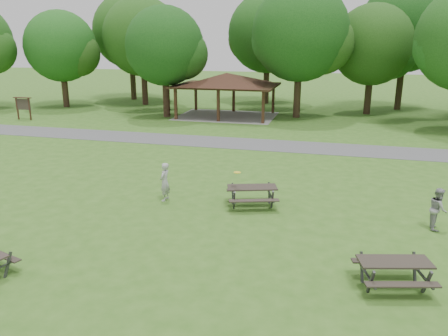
% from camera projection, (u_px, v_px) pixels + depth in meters
% --- Properties ---
extents(ground, '(160.00, 160.00, 0.00)m').
position_uv_depth(ground, '(167.00, 233.00, 15.16)').
color(ground, '#35641C').
rests_on(ground, ground).
extents(asphalt_path, '(120.00, 3.20, 0.02)m').
position_uv_depth(asphalt_path, '(248.00, 144.00, 28.15)').
color(asphalt_path, '#4F4F51').
rests_on(asphalt_path, ground).
extents(pavilion, '(8.60, 7.01, 3.76)m').
position_uv_depth(pavilion, '(227.00, 81.00, 37.55)').
color(pavilion, '#3A2215').
rests_on(pavilion, ground).
extents(notice_board, '(1.60, 0.30, 1.88)m').
position_uv_depth(notice_board, '(23.00, 104.00, 36.35)').
color(notice_board, '#381E14').
rests_on(notice_board, ground).
extents(tree_row_b, '(7.14, 6.80, 9.28)m').
position_uv_depth(tree_row_b, '(62.00, 48.00, 42.33)').
color(tree_row_b, '#322016').
rests_on(tree_row_b, ground).
extents(tree_row_c, '(8.19, 7.80, 10.67)m').
position_uv_depth(tree_row_c, '(143.00, 39.00, 43.64)').
color(tree_row_c, black).
rests_on(tree_row_c, ground).
extents(tree_row_d, '(6.93, 6.60, 9.27)m').
position_uv_depth(tree_row_d, '(166.00, 48.00, 36.61)').
color(tree_row_d, black).
rests_on(tree_row_d, ground).
extents(tree_row_e, '(8.40, 8.00, 11.02)m').
position_uv_depth(tree_row_e, '(301.00, 36.00, 35.97)').
color(tree_row_e, black).
rests_on(tree_row_e, ground).
extents(tree_row_f, '(7.35, 7.00, 9.55)m').
position_uv_depth(tree_row_f, '(374.00, 47.00, 38.03)').
color(tree_row_f, black).
rests_on(tree_row_f, ground).
extents(tree_deep_a, '(8.40, 8.00, 11.38)m').
position_uv_depth(tree_deep_a, '(131.00, 34.00, 47.44)').
color(tree_deep_a, '#2F2115').
rests_on(tree_deep_a, ground).
extents(tree_deep_b, '(8.40, 8.00, 11.13)m').
position_uv_depth(tree_deep_b, '(269.00, 36.00, 44.34)').
color(tree_deep_b, '#322116').
rests_on(tree_deep_b, ground).
extents(tree_deep_c, '(8.82, 8.40, 11.90)m').
position_uv_depth(tree_deep_c, '(407.00, 29.00, 40.10)').
color(tree_deep_c, black).
rests_on(tree_deep_c, ground).
extents(picnic_table_middle, '(2.35, 2.10, 0.85)m').
position_uv_depth(picnic_table_middle, '(252.00, 191.00, 17.47)').
color(picnic_table_middle, '#2B241F').
rests_on(picnic_table_middle, ground).
extents(picnic_table_far, '(2.22, 1.94, 0.82)m').
position_uv_depth(picnic_table_far, '(394.00, 267.00, 11.68)').
color(picnic_table_far, '#2A241E').
rests_on(picnic_table_far, ground).
extents(frisbee_in_flight, '(0.32, 0.32, 0.02)m').
position_uv_depth(frisbee_in_flight, '(237.00, 172.00, 17.05)').
color(frisbee_in_flight, yellow).
rests_on(frisbee_in_flight, ground).
extents(frisbee_thrower, '(0.43, 0.61, 1.62)m').
position_uv_depth(frisbee_thrower, '(165.00, 182.00, 18.06)').
color(frisbee_thrower, '#AAAAAC').
rests_on(frisbee_thrower, ground).
extents(frisbee_catcher, '(0.59, 0.75, 1.51)m').
position_uv_depth(frisbee_catcher, '(438.00, 209.00, 15.32)').
color(frisbee_catcher, gray).
rests_on(frisbee_catcher, ground).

